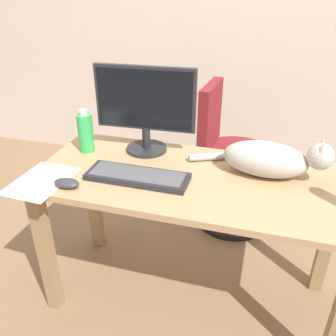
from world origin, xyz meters
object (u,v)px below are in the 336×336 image
object	(u,v)px
office_chair	(228,167)
keyboard	(138,176)
cat	(271,159)
spray_bottle	(86,132)
monitor	(145,106)
computer_mouse	(67,183)

from	to	relation	value
office_chair	keyboard	xyz separation A→B (m)	(-0.30, -0.82, 0.33)
cat	office_chair	bearing A→B (deg)	110.61
cat	spray_bottle	size ratio (longest dim) A/B	2.89
monitor	cat	bearing A→B (deg)	-8.69
office_chair	monitor	size ratio (longest dim) A/B	1.93
keyboard	spray_bottle	xyz separation A→B (m)	(-0.34, 0.19, 0.08)
keyboard	spray_bottle	size ratio (longest dim) A/B	2.08
cat	computer_mouse	world-z (taller)	cat
computer_mouse	cat	bearing A→B (deg)	22.74
cat	monitor	bearing A→B (deg)	171.31
monitor	spray_bottle	distance (m)	0.32
office_chair	cat	distance (m)	0.78
keyboard	cat	world-z (taller)	cat
monitor	spray_bottle	world-z (taller)	monitor
keyboard	computer_mouse	size ratio (longest dim) A/B	4.00
office_chair	spray_bottle	xyz separation A→B (m)	(-0.63, -0.63, 0.42)
keyboard	computer_mouse	bearing A→B (deg)	-151.17
spray_bottle	monitor	bearing A→B (deg)	17.30
computer_mouse	monitor	bearing A→B (deg)	64.75
keyboard	spray_bottle	bearing A→B (deg)	150.01
keyboard	monitor	bearing A→B (deg)	101.51
keyboard	computer_mouse	xyz separation A→B (m)	(-0.26, -0.14, 0.00)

